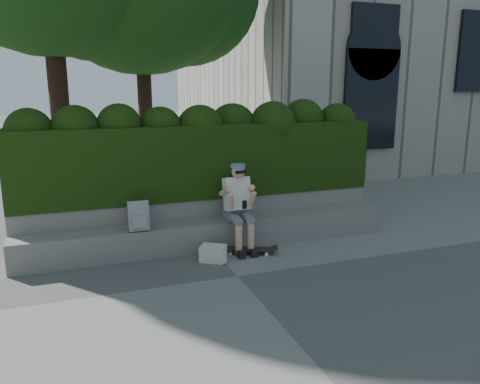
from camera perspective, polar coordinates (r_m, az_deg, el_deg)
name	(u,v)px	position (r m, az deg, el deg)	size (l,w,h in m)	color
ground	(237,276)	(6.57, -0.32, -10.22)	(80.00, 80.00, 0.00)	slate
bench_ledge	(212,234)	(7.61, -3.49, -5.16)	(6.00, 0.45, 0.45)	gray
planter_wall	(204,218)	(8.00, -4.47, -3.15)	(6.00, 0.50, 0.75)	gray
hedge	(199,159)	(8.00, -5.03, 4.00)	(6.00, 1.00, 1.20)	black
person	(238,203)	(7.41, -0.23, -1.38)	(0.40, 0.76, 1.38)	slate
skateboard	(249,249)	(7.37, 1.05, -7.01)	(0.82, 0.50, 0.08)	black
backpack_plaid	(138,216)	(7.16, -12.27, -2.85)	(0.31, 0.16, 0.45)	#A7A7AC
backpack_ground	(213,253)	(7.08, -3.29, -7.48)	(0.37, 0.26, 0.24)	silver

